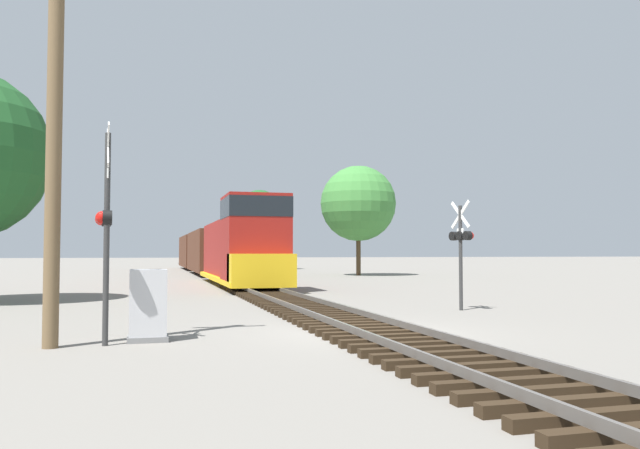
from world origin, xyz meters
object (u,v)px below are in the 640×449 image
at_px(utility_pole, 54,115).
at_px(tree_deep_background, 260,213).
at_px(tree_mid_background, 358,204).
at_px(relay_cabinet, 148,306).
at_px(freight_train, 212,251).
at_px(crossing_signal_near, 106,223).
at_px(crossing_signal_far, 461,241).

distance_m(utility_pole, tree_deep_background, 55.85).
xyz_separation_m(tree_mid_background, tree_deep_background, (-4.74, 19.58, 0.38)).
xyz_separation_m(relay_cabinet, tree_deep_background, (11.73, 53.66, 5.48)).
distance_m(freight_train, utility_pole, 38.55).
distance_m(crossing_signal_near, utility_pole, 2.39).
bearing_deg(utility_pole, freight_train, 79.74).
bearing_deg(crossing_signal_near, relay_cabinet, 111.79).
bearing_deg(tree_mid_background, freight_train, 164.09).
height_order(utility_pole, tree_deep_background, utility_pole).
bearing_deg(crossing_signal_near, utility_pole, -92.29).
bearing_deg(utility_pole, relay_cabinet, 14.36).
distance_m(crossing_signal_near, crossing_signal_far, 11.94).
bearing_deg(relay_cabinet, freight_train, 82.41).
xyz_separation_m(freight_train, relay_cabinet, (-4.98, -37.36, -1.21)).
bearing_deg(tree_deep_background, tree_mid_background, -76.39).
distance_m(freight_train, crossing_signal_near, 38.25).
bearing_deg(crossing_signal_far, utility_pole, 101.66).
height_order(freight_train, tree_mid_background, tree_mid_background).
relative_size(tree_mid_background, tree_deep_background, 1.02).
bearing_deg(tree_mid_background, relay_cabinet, -115.79).
distance_m(relay_cabinet, tree_deep_background, 55.20).
distance_m(freight_train, tree_deep_background, 18.16).
relative_size(crossing_signal_far, tree_deep_background, 0.41).
relative_size(crossing_signal_near, tree_deep_background, 0.52).
bearing_deg(freight_train, relay_cabinet, -97.59).
bearing_deg(utility_pole, tree_mid_background, 62.04).
distance_m(freight_train, crossing_signal_far, 33.11).
bearing_deg(utility_pole, tree_deep_background, 75.89).
bearing_deg(crossing_signal_far, relay_cabinet, 103.25).
xyz_separation_m(crossing_signal_near, crossing_signal_far, (10.81, 5.06, -0.25)).
xyz_separation_m(crossing_signal_near, tree_mid_background, (17.34, 34.52, 3.35)).
xyz_separation_m(freight_train, crossing_signal_near, (-5.84, -37.80, 0.55)).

